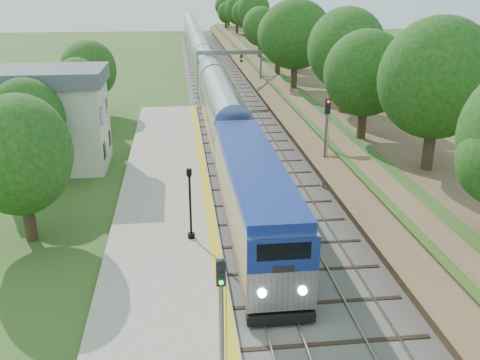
{
  "coord_description": "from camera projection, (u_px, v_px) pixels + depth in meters",
  "views": [
    {
      "loc": [
        -4.05,
        -12.85,
        14.19
      ],
      "look_at": [
        -0.5,
        17.68,
        2.8
      ],
      "focal_mm": 40.0,
      "sensor_mm": 36.0,
      "label": 1
    }
  ],
  "objects": [
    {
      "name": "station_building",
      "position": [
        53.0,
        118.0,
        42.34
      ],
      "size": [
        8.6,
        6.6,
        8.0
      ],
      "color": "beige",
      "rests_on": "ground"
    },
    {
      "name": "lamppost_far",
      "position": [
        190.0,
        208.0,
        30.11
      ],
      "size": [
        0.42,
        0.42,
        4.2
      ],
      "color": "black",
      "rests_on": "platform"
    },
    {
      "name": "train",
      "position": [
        201.0,
        58.0,
        89.24
      ],
      "size": [
        3.11,
        145.67,
        4.57
      ],
      "color": "black",
      "rests_on": "trackbed"
    },
    {
      "name": "embankment",
      "position": [
        283.0,
        77.0,
        73.66
      ],
      "size": [
        10.64,
        170.0,
        11.7
      ],
      "color": "brown",
      "rests_on": "ground"
    },
    {
      "name": "trees_behind_platform",
      "position": [
        67.0,
        145.0,
        33.81
      ],
      "size": [
        7.82,
        53.32,
        7.21
      ],
      "color": "#332316",
      "rests_on": "ground"
    },
    {
      "name": "platform",
      "position": [
        165.0,
        234.0,
        31.61
      ],
      "size": [
        6.4,
        68.0,
        0.38
      ],
      "primitive_type": "cube",
      "color": "gray",
      "rests_on": "ground"
    },
    {
      "name": "yellow_stripe",
      "position": [
        212.0,
        229.0,
        31.85
      ],
      "size": [
        0.55,
        68.0,
        0.01
      ],
      "primitive_type": "cube",
      "color": "gold",
      "rests_on": "platform"
    },
    {
      "name": "signal_farside",
      "position": [
        326.0,
        133.0,
        37.66
      ],
      "size": [
        0.37,
        0.29,
        6.67
      ],
      "color": "slate",
      "rests_on": "ground"
    },
    {
      "name": "signal_gantry",
      "position": [
        229.0,
        62.0,
        67.15
      ],
      "size": [
        8.4,
        0.38,
        6.2
      ],
      "color": "slate",
      "rests_on": "ground"
    },
    {
      "name": "trackbed",
      "position": [
        223.0,
        92.0,
        73.42
      ],
      "size": [
        9.5,
        170.0,
        0.28
      ],
      "color": "#4C4944",
      "rests_on": "ground"
    },
    {
      "name": "signal_platform",
      "position": [
        221.0,
        312.0,
        18.08
      ],
      "size": [
        0.32,
        0.25,
        5.41
      ],
      "color": "slate",
      "rests_on": "platform"
    }
  ]
}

